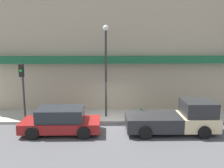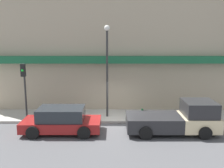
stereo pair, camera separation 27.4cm
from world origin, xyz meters
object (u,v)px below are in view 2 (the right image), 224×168
Objects in this scene: parked_car at (60,121)px; street_lamp at (106,61)px; fire_hydrant at (141,113)px; pickup_truck at (177,119)px; traffic_light at (23,82)px.

parked_car is 4.78m from street_lamp.
pickup_truck is at bearing -52.80° from fire_hydrant.
pickup_truck is at bearing -31.74° from street_lamp.
pickup_truck is 8.60× the size of fire_hydrant.
parked_car reaches higher than fire_hydrant.
parked_car is 0.74× the size of street_lamp.
street_lamp reaches higher than pickup_truck.
parked_car is 3.79m from traffic_light.
street_lamp reaches higher than traffic_light.
traffic_light is (-9.31, 1.89, 1.84)m from pickup_truck.
parked_car is 7.45× the size of fire_hydrant.
traffic_light reaches higher than fire_hydrant.
street_lamp is (-2.33, 0.21, 3.41)m from fire_hydrant.
street_lamp is at bearing 147.30° from pickup_truck.
street_lamp reaches higher than parked_car.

